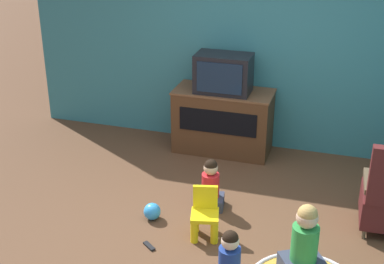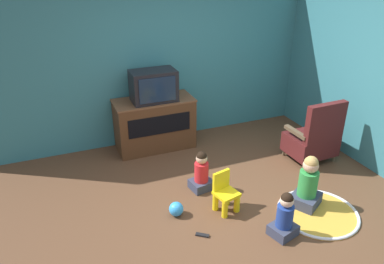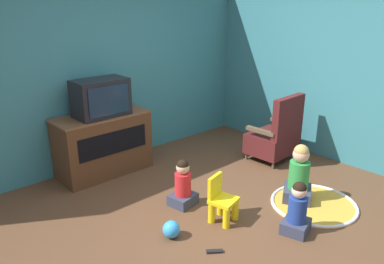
% 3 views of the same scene
% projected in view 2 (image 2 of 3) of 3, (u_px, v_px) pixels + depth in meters
% --- Properties ---
extents(ground_plane, '(30.00, 30.00, 0.00)m').
position_uv_depth(ground_plane, '(230.00, 208.00, 4.52)').
color(ground_plane, brown).
extents(wall_back, '(5.37, 0.12, 2.52)m').
position_uv_depth(wall_back, '(149.00, 63.00, 5.70)').
color(wall_back, teal).
rests_on(wall_back, ground_plane).
extents(tv_cabinet, '(1.20, 0.56, 0.79)m').
position_uv_depth(tv_cabinet, '(155.00, 123.00, 5.76)').
color(tv_cabinet, '#4C2D19').
rests_on(tv_cabinet, ground_plane).
extents(television, '(0.66, 0.40, 0.46)m').
position_uv_depth(television, '(154.00, 86.00, 5.46)').
color(television, black).
rests_on(television, tv_cabinet).
extents(black_armchair, '(0.67, 0.57, 0.96)m').
position_uv_depth(black_armchair, '(314.00, 138.00, 5.41)').
color(black_armchair, brown).
rests_on(black_armchair, ground_plane).
extents(yellow_kid_chair, '(0.31, 0.30, 0.49)m').
position_uv_depth(yellow_kid_chair, '(225.00, 195.00, 4.41)').
color(yellow_kid_chair, yellow).
rests_on(yellow_kid_chair, ground_plane).
extents(play_mat, '(0.95, 0.95, 0.04)m').
position_uv_depth(play_mat, '(318.00, 213.00, 4.42)').
color(play_mat, gold).
rests_on(play_mat, ground_plane).
extents(child_watching_left, '(0.45, 0.43, 0.68)m').
position_uv_depth(child_watching_left, '(308.00, 185.00, 4.45)').
color(child_watching_left, '#33384C').
rests_on(child_watching_left, ground_plane).
extents(child_watching_center, '(0.33, 0.31, 0.54)m').
position_uv_depth(child_watching_center, '(285.00, 217.00, 4.00)').
color(child_watching_center, '#33384C').
rests_on(child_watching_center, ground_plane).
extents(child_watching_right, '(0.31, 0.28, 0.54)m').
position_uv_depth(child_watching_right, '(201.00, 173.00, 4.79)').
color(child_watching_right, '#33384C').
rests_on(child_watching_right, ground_plane).
extents(toy_ball, '(0.17, 0.17, 0.17)m').
position_uv_depth(toy_ball, '(176.00, 209.00, 4.36)').
color(toy_ball, '#3399E5').
rests_on(toy_ball, ground_plane).
extents(remote_control, '(0.15, 0.13, 0.02)m').
position_uv_depth(remote_control, '(202.00, 235.00, 4.07)').
color(remote_control, black).
rests_on(remote_control, ground_plane).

